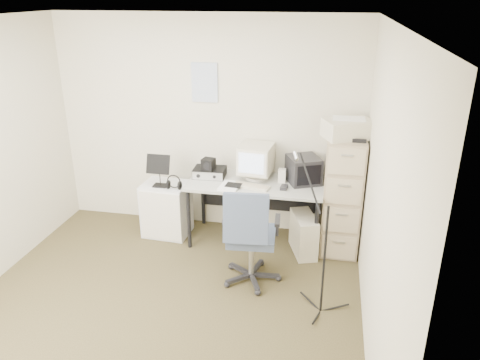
% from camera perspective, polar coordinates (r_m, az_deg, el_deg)
% --- Properties ---
extents(floor, '(3.60, 3.60, 0.01)m').
position_cam_1_polar(floor, '(4.49, -9.63, -15.45)').
color(floor, '#352B19').
rests_on(floor, ground).
extents(ceiling, '(3.60, 3.60, 0.01)m').
position_cam_1_polar(ceiling, '(3.58, -12.29, 18.31)').
color(ceiling, white).
rests_on(ceiling, ground).
extents(wall_back, '(3.60, 0.02, 2.50)m').
position_cam_1_polar(wall_back, '(5.48, -3.95, 6.63)').
color(wall_back, beige).
rests_on(wall_back, ground).
extents(wall_front, '(3.60, 0.02, 2.50)m').
position_cam_1_polar(wall_front, '(2.51, -26.43, -16.18)').
color(wall_front, beige).
rests_on(wall_front, ground).
extents(wall_right, '(0.02, 3.60, 2.50)m').
position_cam_1_polar(wall_right, '(3.63, 16.72, -2.60)').
color(wall_right, beige).
rests_on(wall_right, ground).
extents(wall_calendar, '(0.30, 0.02, 0.44)m').
position_cam_1_polar(wall_calendar, '(5.36, -4.34, 11.76)').
color(wall_calendar, white).
rests_on(wall_calendar, wall_back).
extents(filing_cabinet, '(0.40, 0.60, 1.30)m').
position_cam_1_polar(filing_cabinet, '(5.20, 12.36, -1.73)').
color(filing_cabinet, gray).
rests_on(filing_cabinet, floor).
extents(printer, '(0.58, 0.50, 0.19)m').
position_cam_1_polar(printer, '(4.93, 13.06, 6.09)').
color(printer, beige).
rests_on(printer, filing_cabinet).
extents(desk, '(1.50, 0.70, 0.73)m').
position_cam_1_polar(desk, '(5.35, 1.88, -3.89)').
color(desk, '#B1B2A6').
rests_on(desk, floor).
extents(crt_monitor, '(0.39, 0.41, 0.39)m').
position_cam_1_polar(crt_monitor, '(5.25, 1.96, 2.24)').
color(crt_monitor, beige).
rests_on(crt_monitor, desk).
extents(crt_tv, '(0.44, 0.44, 0.29)m').
position_cam_1_polar(crt_tv, '(5.19, 7.74, 1.26)').
color(crt_tv, black).
rests_on(crt_tv, desk).
extents(desk_speaker, '(0.08, 0.08, 0.15)m').
position_cam_1_polar(desk_speaker, '(5.19, 5.13, 0.53)').
color(desk_speaker, beige).
rests_on(desk_speaker, desk).
extents(keyboard, '(0.42, 0.22, 0.02)m').
position_cam_1_polar(keyboard, '(5.06, 1.38, -0.77)').
color(keyboard, beige).
rests_on(keyboard, desk).
extents(mouse, '(0.08, 0.12, 0.04)m').
position_cam_1_polar(mouse, '(5.04, 5.39, -0.90)').
color(mouse, black).
rests_on(mouse, desk).
extents(radio_receiver, '(0.37, 0.27, 0.10)m').
position_cam_1_polar(radio_receiver, '(5.35, -3.72, 0.95)').
color(radio_receiver, black).
rests_on(radio_receiver, desk).
extents(radio_speaker, '(0.15, 0.15, 0.13)m').
position_cam_1_polar(radio_speaker, '(5.26, -3.87, 1.93)').
color(radio_speaker, black).
rests_on(radio_speaker, radio_receiver).
extents(papers, '(0.23, 0.30, 0.02)m').
position_cam_1_polar(papers, '(5.07, -1.23, -0.73)').
color(papers, white).
rests_on(papers, desk).
extents(pc_tower, '(0.35, 0.52, 0.44)m').
position_cam_1_polar(pc_tower, '(5.22, 7.76, -6.56)').
color(pc_tower, beige).
rests_on(pc_tower, floor).
extents(office_chair, '(0.64, 0.64, 1.03)m').
position_cam_1_polar(office_chair, '(4.56, 1.43, -6.64)').
color(office_chair, '#424C5D').
rests_on(office_chair, floor).
extents(side_cart, '(0.54, 0.44, 0.64)m').
position_cam_1_polar(side_cart, '(5.59, -8.93, -3.49)').
color(side_cart, silver).
rests_on(side_cart, floor).
extents(music_stand, '(0.30, 0.23, 0.39)m').
position_cam_1_polar(music_stand, '(5.34, -9.80, 1.21)').
color(music_stand, black).
rests_on(music_stand, side_cart).
extents(headphones, '(0.21, 0.21, 0.03)m').
position_cam_1_polar(headphones, '(5.29, -8.06, -0.51)').
color(headphones, black).
rests_on(headphones, side_cart).
extents(mic_stand, '(0.03, 0.03, 1.38)m').
position_cam_1_polar(mic_stand, '(4.11, 10.39, -7.73)').
color(mic_stand, black).
rests_on(mic_stand, floor).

